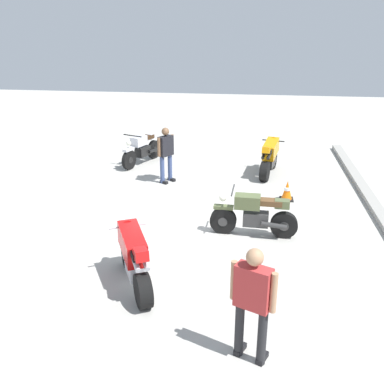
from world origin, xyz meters
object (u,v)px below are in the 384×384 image
object	(u,v)px
motorcycle_olive_vintage	(254,215)
motorcycle_orange_sportbike	(270,156)
motorcycle_red_sportbike	(134,256)
person_in_red_shirt	(253,298)
traffic_cone	(287,191)
person_in_black_shirt	(166,152)
motorcycle_silver_cruiser	(142,149)

from	to	relation	value
motorcycle_olive_vintage	motorcycle_orange_sportbike	bearing A→B (deg)	-93.73
motorcycle_red_sportbike	person_in_red_shirt	world-z (taller)	person_in_red_shirt
motorcycle_olive_vintage	person_in_red_shirt	bearing A→B (deg)	91.81
traffic_cone	person_in_black_shirt	bearing A→B (deg)	-105.84
motorcycle_orange_sportbike	motorcycle_red_sportbike	bearing A→B (deg)	171.43
motorcycle_olive_vintage	motorcycle_red_sportbike	size ratio (longest dim) A/B	1.07
traffic_cone	motorcycle_olive_vintage	bearing A→B (deg)	-21.38
motorcycle_orange_sportbike	person_in_black_shirt	size ratio (longest dim) A/B	1.18
motorcycle_olive_vintage	person_in_red_shirt	world-z (taller)	person_in_red_shirt
motorcycle_silver_cruiser	person_in_black_shirt	size ratio (longest dim) A/B	1.21
motorcycle_olive_vintage	person_in_black_shirt	size ratio (longest dim) A/B	1.19
motorcycle_olive_vintage	motorcycle_orange_sportbike	size ratio (longest dim) A/B	1.01
person_in_red_shirt	traffic_cone	bearing A→B (deg)	15.79
person_in_black_shirt	motorcycle_orange_sportbike	bearing A→B (deg)	54.32
motorcycle_red_sportbike	person_in_red_shirt	xyz separation A→B (m)	(1.63, 2.09, 0.42)
person_in_red_shirt	motorcycle_olive_vintage	bearing A→B (deg)	23.69
motorcycle_silver_cruiser	motorcycle_orange_sportbike	bearing A→B (deg)	103.52
motorcycle_red_sportbike	person_in_black_shirt	bearing A→B (deg)	-21.66
person_in_black_shirt	person_in_red_shirt	size ratio (longest dim) A/B	0.94
person_in_red_shirt	motorcycle_silver_cruiser	bearing A→B (deg)	46.89
motorcycle_olive_vintage	traffic_cone	bearing A→B (deg)	-109.06
motorcycle_olive_vintage	motorcycle_orange_sportbike	xyz separation A→B (m)	(-4.37, 0.46, 0.11)
person_in_black_shirt	person_in_red_shirt	xyz separation A→B (m)	(7.20, 2.57, 0.08)
motorcycle_silver_cruiser	traffic_cone	distance (m)	5.36
motorcycle_silver_cruiser	traffic_cone	bearing A→B (deg)	81.13
traffic_cone	person_in_red_shirt	bearing A→B (deg)	-8.41
motorcycle_orange_sportbike	person_in_red_shirt	xyz separation A→B (m)	(8.32, -0.50, 0.42)
motorcycle_red_sportbike	traffic_cone	xyz separation A→B (m)	(-4.58, 3.01, -0.33)
motorcycle_red_sportbike	traffic_cone	bearing A→B (deg)	-59.89
motorcycle_olive_vintage	traffic_cone	xyz separation A→B (m)	(-2.25, 0.88, -0.23)
motorcycle_silver_cruiser	traffic_cone	world-z (taller)	motorcycle_silver_cruiser
motorcycle_olive_vintage	person_in_black_shirt	world-z (taller)	person_in_black_shirt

